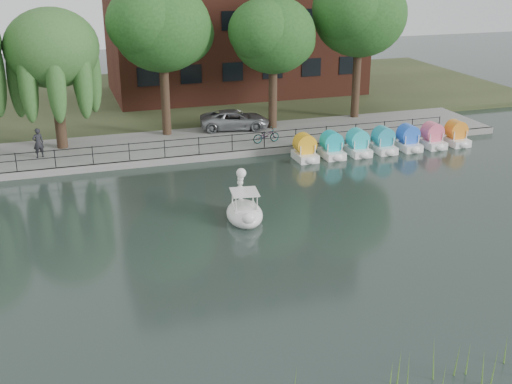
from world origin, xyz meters
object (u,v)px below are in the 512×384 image
minivan (235,118)px  pedestrian (38,141)px  swan_boat (244,210)px  bicycle (266,135)px

minivan → pedestrian: pedestrian is taller
swan_boat → pedestrian: bearing=135.4°
swan_boat → minivan: bearing=83.2°
minivan → pedestrian: bearing=111.7°
bicycle → swan_boat: swan_boat is taller
minivan → swan_boat: 14.24m
minivan → pedestrian: (-12.31, -2.52, 0.26)m
bicycle → swan_boat: bearing=149.8°
pedestrian → swan_boat: size_ratio=0.71×
pedestrian → swan_boat: pedestrian is taller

